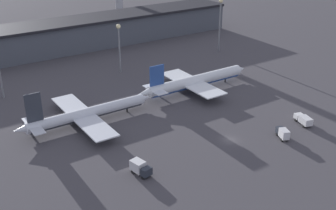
# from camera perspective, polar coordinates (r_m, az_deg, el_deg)

# --- Properties ---
(ground) EXTENTS (600.00, 600.00, 0.00)m
(ground) POSITION_cam_1_polar(r_m,az_deg,el_deg) (122.06, 8.36, -4.70)
(ground) COLOR #423F44
(terminal_building) EXTENTS (161.25, 20.59, 13.75)m
(terminal_building) POSITION_cam_1_polar(r_m,az_deg,el_deg) (206.19, -11.96, 9.44)
(terminal_building) COLOR #4C515B
(terminal_building) RESTS_ON ground
(airplane_0) EXTENTS (45.13, 35.16, 13.46)m
(airplane_0) POSITION_cam_1_polar(r_m,az_deg,el_deg) (131.43, -11.01, -1.18)
(airplane_0) COLOR silver
(airplane_0) RESTS_ON ground
(airplane_1) EXTENTS (48.05, 29.36, 12.80)m
(airplane_1) POSITION_cam_1_polar(r_m,az_deg,el_deg) (152.84, 3.70, 3.22)
(airplane_1) COLOR white
(airplane_1) RESTS_ON ground
(service_vehicle_0) EXTENTS (3.99, 5.76, 3.20)m
(service_vehicle_0) POSITION_cam_1_polar(r_m,az_deg,el_deg) (125.08, 15.30, -3.68)
(service_vehicle_0) COLOR #282D38
(service_vehicle_0) RESTS_ON ground
(service_vehicle_1) EXTENTS (3.76, 6.17, 3.43)m
(service_vehicle_1) POSITION_cam_1_polar(r_m,az_deg,el_deg) (105.27, -3.80, -8.46)
(service_vehicle_1) COLOR #282D38
(service_vehicle_1) RESTS_ON ground
(service_vehicle_2) EXTENTS (4.37, 7.20, 2.79)m
(service_vehicle_2) POSITION_cam_1_polar(r_m,az_deg,el_deg) (135.22, 17.90, -1.88)
(service_vehicle_2) COLOR white
(service_vehicle_2) RESTS_ON ground
(lamp_post_1) EXTENTS (1.80, 1.80, 19.82)m
(lamp_post_1) POSITION_cam_1_polar(r_m,az_deg,el_deg) (168.70, -6.64, 8.58)
(lamp_post_1) COLOR slate
(lamp_post_1) RESTS_ON ground
(lamp_post_2) EXTENTS (1.80, 1.80, 24.11)m
(lamp_post_2) POSITION_cam_1_polar(r_m,az_deg,el_deg) (196.16, 7.08, 11.57)
(lamp_post_2) COLOR slate
(lamp_post_2) RESTS_ON ground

